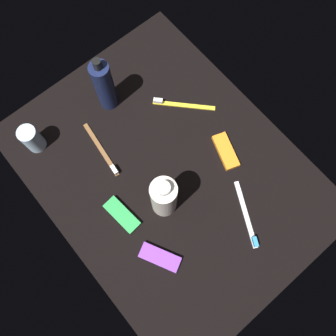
% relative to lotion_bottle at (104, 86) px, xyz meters
% --- Properties ---
extents(ground_plane, '(0.84, 0.64, 0.01)m').
position_rel_lotion_bottle_xyz_m(ground_plane, '(-0.27, 0.01, -0.10)').
color(ground_plane, black).
extents(lotion_bottle, '(0.05, 0.05, 0.21)m').
position_rel_lotion_bottle_xyz_m(lotion_bottle, '(0.00, 0.00, 0.00)').
color(lotion_bottle, '#161E42').
rests_on(lotion_bottle, ground_plane).
extents(bodywash_bottle, '(0.06, 0.06, 0.19)m').
position_rel_lotion_bottle_xyz_m(bodywash_bottle, '(-0.33, 0.07, -0.00)').
color(bodywash_bottle, silver).
rests_on(bodywash_bottle, ground_plane).
extents(deodorant_stick, '(0.05, 0.05, 0.09)m').
position_rel_lotion_bottle_xyz_m(deodorant_stick, '(0.02, 0.23, -0.05)').
color(deodorant_stick, silver).
rests_on(deodorant_stick, ground_plane).
extents(toothbrush_white, '(0.17, 0.09, 0.02)m').
position_rel_lotion_bottle_xyz_m(toothbrush_white, '(-0.50, -0.07, -0.09)').
color(toothbrush_white, white).
rests_on(toothbrush_white, ground_plane).
extents(toothbrush_yellow, '(0.14, 0.13, 0.02)m').
position_rel_lotion_bottle_xyz_m(toothbrush_yellow, '(-0.14, -0.15, -0.09)').
color(toothbrush_yellow, yellow).
rests_on(toothbrush_yellow, ground_plane).
extents(toothbrush_brown, '(0.18, 0.03, 0.02)m').
position_rel_lotion_bottle_xyz_m(toothbrush_brown, '(-0.11, 0.11, -0.09)').
color(toothbrush_brown, brown).
rests_on(toothbrush_brown, ground_plane).
extents(snack_bar_purple, '(0.11, 0.08, 0.01)m').
position_rel_lotion_bottle_xyz_m(snack_bar_purple, '(-0.43, 0.17, -0.08)').
color(snack_bar_purple, purple).
rests_on(snack_bar_purple, ground_plane).
extents(snack_bar_orange, '(0.11, 0.07, 0.01)m').
position_rel_lotion_bottle_xyz_m(snack_bar_orange, '(-0.33, -0.15, -0.08)').
color(snack_bar_orange, orange).
rests_on(snack_bar_orange, ground_plane).
extents(snack_bar_green, '(0.11, 0.05, 0.01)m').
position_rel_lotion_bottle_xyz_m(snack_bar_green, '(-0.29, 0.18, -0.08)').
color(snack_bar_green, green).
rests_on(snack_bar_green, ground_plane).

